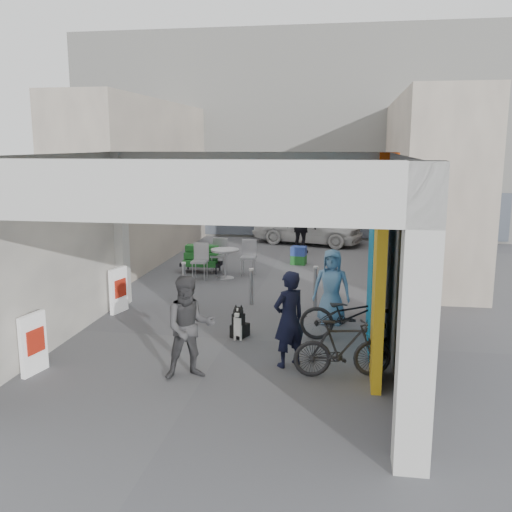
% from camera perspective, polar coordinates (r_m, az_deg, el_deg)
% --- Properties ---
extents(ground, '(90.00, 90.00, 0.00)m').
position_cam_1_polar(ground, '(11.05, -2.82, -8.26)').
color(ground, '#535458').
rests_on(ground, ground).
extents(arcade_canopy, '(6.40, 6.45, 6.40)m').
position_cam_1_polar(arcade_canopy, '(9.61, -0.83, 2.97)').
color(arcade_canopy, beige).
rests_on(arcade_canopy, ground).
extents(far_building, '(18.00, 4.08, 8.00)m').
position_cam_1_polar(far_building, '(24.28, 4.18, 11.87)').
color(far_building, silver).
rests_on(far_building, ground).
extents(plaza_bldg_left, '(2.00, 9.00, 5.00)m').
position_cam_1_polar(plaza_bldg_left, '(18.96, -11.54, 7.39)').
color(plaza_bldg_left, '#C2B4A1').
rests_on(plaza_bldg_left, ground).
extents(plaza_bldg_right, '(2.00, 9.00, 5.00)m').
position_cam_1_polar(plaza_bldg_right, '(17.87, 16.77, 6.92)').
color(plaza_bldg_right, '#C2B4A1').
rests_on(plaza_bldg_right, ground).
extents(bollard_left, '(0.09, 0.09, 0.89)m').
position_cam_1_polar(bollard_left, '(13.73, -7.21, -2.52)').
color(bollard_left, '#95979D').
rests_on(bollard_left, ground).
extents(bollard_center, '(0.09, 0.09, 0.83)m').
position_cam_1_polar(bollard_center, '(13.22, -0.47, -3.11)').
color(bollard_center, '#95979D').
rests_on(bollard_center, ground).
extents(bollard_right, '(0.09, 0.09, 0.94)m').
position_cam_1_polar(bollard_right, '(13.03, 5.97, -3.13)').
color(bollard_right, '#95979D').
rests_on(bollard_right, ground).
extents(advert_board_near, '(0.20, 0.55, 1.00)m').
position_cam_1_polar(advert_board_near, '(9.97, -21.37, -8.15)').
color(advert_board_near, white).
rests_on(advert_board_near, ground).
extents(advert_board_far, '(0.22, 0.55, 1.00)m').
position_cam_1_polar(advert_board_far, '(12.94, -13.57, -3.32)').
color(advert_board_far, white).
rests_on(advert_board_far, ground).
extents(cafe_set, '(1.64, 1.32, 0.99)m').
position_cam_1_polar(cafe_set, '(16.12, -3.32, -0.76)').
color(cafe_set, '#AEADB3').
rests_on(cafe_set, ground).
extents(produce_stand, '(1.17, 0.63, 0.77)m').
position_cam_1_polar(produce_stand, '(16.65, -5.47, -0.56)').
color(produce_stand, black).
rests_on(produce_stand, ground).
extents(crate_stack, '(0.49, 0.41, 0.56)m').
position_cam_1_polar(crate_stack, '(17.68, 4.28, 0.06)').
color(crate_stack, '#1A5B1C').
rests_on(crate_stack, ground).
extents(border_collie, '(0.25, 0.49, 0.68)m').
position_cam_1_polar(border_collie, '(10.99, -1.71, -6.87)').
color(border_collie, black).
rests_on(border_collie, ground).
extents(man_with_dog, '(0.71, 0.69, 1.63)m').
position_cam_1_polar(man_with_dog, '(9.52, 3.31, -6.31)').
color(man_with_dog, black).
rests_on(man_with_dog, ground).
extents(man_back_turned, '(0.99, 0.90, 1.67)m').
position_cam_1_polar(man_back_turned, '(9.10, -6.67, -7.10)').
color(man_back_turned, '#39393C').
rests_on(man_back_turned, ground).
extents(man_elderly, '(0.79, 0.53, 1.56)m').
position_cam_1_polar(man_elderly, '(11.86, 7.56, -3.05)').
color(man_elderly, '#5F8EBA').
rests_on(man_elderly, ground).
extents(man_crates, '(1.15, 0.81, 1.82)m').
position_cam_1_polar(man_crates, '(19.33, 4.58, 2.90)').
color(man_crates, black).
rests_on(man_crates, ground).
extents(bicycle_front, '(1.93, 0.77, 0.99)m').
position_cam_1_polar(bicycle_front, '(10.96, 9.39, -5.85)').
color(bicycle_front, black).
rests_on(bicycle_front, ground).
extents(bicycle_rear, '(1.63, 0.74, 0.94)m').
position_cam_1_polar(bicycle_rear, '(9.29, 8.64, -9.12)').
color(bicycle_rear, black).
rests_on(bicycle_rear, ground).
extents(white_van, '(4.32, 2.59, 1.38)m').
position_cam_1_polar(white_van, '(21.34, 5.22, 3.07)').
color(white_van, silver).
rests_on(white_van, ground).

